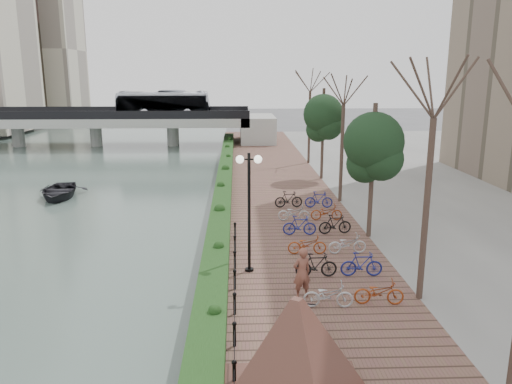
{
  "coord_description": "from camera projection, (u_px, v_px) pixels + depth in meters",
  "views": [
    {
      "loc": [
        1.51,
        -14.26,
        8.31
      ],
      "look_at": [
        2.56,
        12.34,
        2.0
      ],
      "focal_mm": 35.0,
      "sensor_mm": 36.0,
      "label": 1
    }
  ],
  "objects": [
    {
      "name": "inland_pavement",
      "position": [
        512.0,
        197.0,
        33.44
      ],
      "size": [
        24.0,
        75.0,
        0.5
      ],
      "primitive_type": "cube",
      "color": "slate",
      "rests_on": "ground"
    },
    {
      "name": "ground",
      "position": [
        190.0,
        344.0,
        15.72
      ],
      "size": [
        220.0,
        220.0,
        0.0
      ],
      "primitive_type": "plane",
      "color": "#59595B",
      "rests_on": "ground"
    },
    {
      "name": "motorcycle",
      "position": [
        306.0,
        326.0,
        14.97
      ],
      "size": [
        0.79,
        1.5,
        0.9
      ],
      "primitive_type": null,
      "rotation": [
        0.0,
        0.0,
        -0.25
      ],
      "color": "black",
      "rests_on": "promenade"
    },
    {
      "name": "pedestrian",
      "position": [
        302.0,
        273.0,
        17.68
      ],
      "size": [
        0.79,
        0.65,
        1.87
      ],
      "primitive_type": "imported",
      "rotation": [
        0.0,
        0.0,
        3.48
      ],
      "color": "brown",
      "rests_on": "promenade"
    },
    {
      "name": "street_trees",
      "position": [
        354.0,
        160.0,
        27.51
      ],
      "size": [
        3.2,
        37.12,
        6.8
      ],
      "color": "#372620",
      "rests_on": "promenade"
    },
    {
      "name": "river_water",
      "position": [
        28.0,
        182.0,
        39.45
      ],
      "size": [
        30.0,
        130.0,
        0.02
      ],
      "primitive_type": "cube",
      "color": "#4B5E55",
      "rests_on": "ground"
    },
    {
      "name": "bicycle_parking",
      "position": [
        322.0,
        235.0,
        23.38
      ],
      "size": [
        2.4,
        14.69,
        1.0
      ],
      "color": "#B4B6B9",
      "rests_on": "promenade"
    },
    {
      "name": "granite_monument",
      "position": [
        295.0,
        356.0,
        11.49
      ],
      "size": [
        4.75,
        4.75,
        2.91
      ],
      "color": "#45211D",
      "rests_on": "promenade"
    },
    {
      "name": "chain_fence",
      "position": [
        235.0,
        292.0,
        17.52
      ],
      "size": [
        0.1,
        14.1,
        0.7
      ],
      "color": "black",
      "rests_on": "promenade"
    },
    {
      "name": "lamppost",
      "position": [
        249.0,
        187.0,
        19.51
      ],
      "size": [
        1.02,
        0.32,
        4.85
      ],
      "color": "black",
      "rests_on": "promenade"
    },
    {
      "name": "boat",
      "position": [
        59.0,
        191.0,
        34.16
      ],
      "size": [
        3.86,
        5.02,
        0.96
      ],
      "primitive_type": "imported",
      "rotation": [
        0.0,
        0.0,
        0.12
      ],
      "color": "black",
      "rests_on": "river_water"
    },
    {
      "name": "hedge",
      "position": [
        224.0,
        184.0,
        35.01
      ],
      "size": [
        1.1,
        56.0,
        0.6
      ],
      "primitive_type": "cube",
      "color": "#183413",
      "rests_on": "promenade"
    },
    {
      "name": "bridge",
      "position": [
        109.0,
        117.0,
        58.19
      ],
      "size": [
        36.0,
        10.77,
        6.5
      ],
      "color": "#A8A8A3",
      "rests_on": "ground"
    },
    {
      "name": "promenade",
      "position": [
        275.0,
        200.0,
        32.83
      ],
      "size": [
        8.0,
        75.0,
        0.5
      ],
      "primitive_type": "cube",
      "color": "brown",
      "rests_on": "ground"
    }
  ]
}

